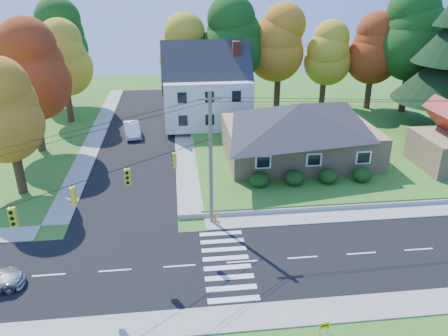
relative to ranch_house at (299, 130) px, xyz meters
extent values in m
plane|color=#3D7923|center=(-8.00, -16.00, -3.27)|extent=(120.00, 120.00, 0.00)
cube|color=black|center=(-8.00, -16.00, -3.26)|extent=(90.00, 8.00, 0.02)
cube|color=black|center=(-16.00, 10.00, -3.25)|extent=(8.00, 44.00, 0.02)
cube|color=#9C9A90|center=(-8.00, -11.00, -3.23)|extent=(90.00, 2.00, 0.08)
cube|color=#9C9A90|center=(-8.00, -21.00, -3.23)|extent=(90.00, 2.00, 0.08)
cube|color=#3D7923|center=(5.00, 5.00, -3.02)|extent=(30.00, 30.00, 0.50)
cube|color=tan|center=(0.00, 0.00, -1.17)|extent=(14.00, 10.00, 3.20)
pyramid|color=#26262B|center=(0.00, 0.00, 1.53)|extent=(14.60, 10.60, 2.20)
cube|color=silver|center=(-8.00, 12.00, 0.03)|extent=(10.00, 8.00, 5.60)
pyramid|color=#26262B|center=(-8.00, 12.00, 4.03)|extent=(10.40, 8.40, 2.40)
cube|color=brown|center=(-4.50, 12.00, 2.03)|extent=(0.90, 0.90, 9.60)
ellipsoid|color=#163A10|center=(-5.00, -6.20, -2.13)|extent=(1.70, 1.70, 1.27)
ellipsoid|color=#163A10|center=(-2.00, -6.20, -2.13)|extent=(1.70, 1.70, 1.27)
ellipsoid|color=#163A10|center=(1.00, -6.20, -2.13)|extent=(1.70, 1.70, 1.27)
ellipsoid|color=#163A10|center=(4.00, -6.20, -2.13)|extent=(1.70, 1.70, 1.27)
cylinder|color=#666059|center=(-9.50, -10.80, 1.73)|extent=(0.26, 0.26, 10.00)
cube|color=#666059|center=(-9.50, -10.80, 6.13)|extent=(1.60, 0.12, 0.12)
cube|color=gold|center=(-20.00, -19.20, 2.68)|extent=(0.34, 0.26, 1.00)
cube|color=gold|center=(-17.50, -17.20, 2.68)|extent=(0.26, 0.34, 1.00)
cube|color=gold|center=(-14.80, -15.05, 2.68)|extent=(0.34, 0.26, 1.00)
cube|color=gold|center=(-12.00, -12.80, 2.68)|extent=(0.26, 0.34, 1.00)
cylinder|color=black|center=(-16.00, -16.00, 3.33)|extent=(13.02, 10.43, 0.04)
cylinder|color=#3F2A19|center=(-10.00, 18.00, -0.07)|extent=(0.80, 0.80, 5.40)
sphere|color=gold|center=(-10.00, 18.00, 3.83)|extent=(6.72, 6.72, 6.72)
sphere|color=gold|center=(-10.00, 18.00, 5.51)|extent=(5.91, 5.91, 5.91)
sphere|color=gold|center=(-10.00, 18.00, 7.19)|extent=(5.11, 5.11, 5.11)
cylinder|color=#3F2A19|center=(-4.00, 17.00, 0.38)|extent=(0.86, 0.86, 6.30)
sphere|color=#1A4A14|center=(-4.00, 17.00, 4.93)|extent=(7.84, 7.84, 7.84)
sphere|color=#1A4A14|center=(-4.00, 17.00, 6.89)|extent=(6.90, 6.90, 6.90)
sphere|color=#1A4A14|center=(-4.00, 17.00, 8.85)|extent=(5.96, 5.96, 5.96)
cylinder|color=#3F2A19|center=(2.00, 18.00, 0.16)|extent=(0.83, 0.83, 5.85)
sphere|color=#C0721A|center=(2.00, 18.00, 4.38)|extent=(7.28, 7.28, 7.28)
sphere|color=#C0721A|center=(2.00, 18.00, 6.20)|extent=(6.41, 6.41, 6.41)
sphere|color=#C0721A|center=(2.00, 18.00, 8.02)|extent=(5.53, 5.53, 5.53)
cylinder|color=#3F2A19|center=(8.00, 17.00, -0.29)|extent=(0.77, 0.77, 4.95)
sphere|color=gold|center=(8.00, 17.00, 3.28)|extent=(6.16, 6.16, 6.16)
sphere|color=gold|center=(8.00, 17.00, 4.82)|extent=(5.42, 5.42, 5.42)
sphere|color=gold|center=(8.00, 17.00, 6.36)|extent=(4.68, 4.68, 4.68)
cylinder|color=#3F2A19|center=(14.00, 16.00, -0.07)|extent=(0.80, 0.80, 5.40)
sphere|color=maroon|center=(14.00, 16.00, 3.83)|extent=(6.72, 6.72, 6.72)
sphere|color=maroon|center=(14.00, 16.00, 5.51)|extent=(5.91, 5.91, 5.91)
sphere|color=maroon|center=(14.00, 16.00, 7.19)|extent=(5.11, 5.11, 5.11)
cylinder|color=#3F2A19|center=(18.00, 14.00, 0.61)|extent=(0.89, 0.89, 6.75)
sphere|color=#1A4A14|center=(18.00, 14.00, 5.48)|extent=(8.40, 8.40, 8.40)
sphere|color=#1A4A14|center=(18.00, 14.00, 7.58)|extent=(7.39, 7.39, 7.39)
sphere|color=#1A4A14|center=(18.00, 14.00, 9.68)|extent=(6.38, 6.38, 6.38)
cylinder|color=#3F2A19|center=(19.00, 6.00, -1.33)|extent=(0.40, 0.40, 2.88)
cylinder|color=#3F2A19|center=(-25.00, -4.00, -0.79)|extent=(0.77, 0.77, 4.95)
sphere|color=#C0721A|center=(-25.00, -4.00, 2.78)|extent=(6.16, 6.16, 6.16)
sphere|color=#C0721A|center=(-25.00, -4.00, 4.32)|extent=(5.42, 5.42, 5.42)
sphere|color=#C0721A|center=(-25.00, -4.00, 5.86)|extent=(4.68, 4.68, 4.68)
cylinder|color=#3F2A19|center=(-26.00, 6.00, -0.34)|extent=(0.83, 0.83, 5.85)
sphere|color=maroon|center=(-26.00, 6.00, 3.88)|extent=(7.28, 7.28, 7.28)
sphere|color=maroon|center=(-26.00, 6.00, 5.70)|extent=(6.41, 6.41, 6.41)
sphere|color=maroon|center=(-26.00, 6.00, 7.52)|extent=(5.53, 5.53, 5.53)
cylinder|color=#3F2A19|center=(-25.00, 16.00, -0.57)|extent=(0.80, 0.80, 5.40)
sphere|color=gold|center=(-25.00, 16.00, 3.33)|extent=(6.72, 6.72, 6.72)
sphere|color=gold|center=(-25.00, 16.00, 5.01)|extent=(5.91, 5.91, 5.91)
sphere|color=gold|center=(-25.00, 16.00, 6.69)|extent=(5.11, 5.11, 5.11)
cylinder|color=#3F2A19|center=(-27.00, 24.00, -0.12)|extent=(0.86, 0.86, 6.30)
sphere|color=#1A4A14|center=(-27.00, 24.00, 4.43)|extent=(7.84, 7.84, 7.84)
sphere|color=#1A4A14|center=(-27.00, 24.00, 6.39)|extent=(6.90, 6.90, 6.90)
sphere|color=#1A4A14|center=(-27.00, 24.00, 8.35)|extent=(5.96, 5.96, 5.96)
imported|color=silver|center=(-16.84, 9.50, -2.47)|extent=(2.43, 4.94, 1.56)
cylinder|color=#FFB014|center=(-9.23, -10.70, -3.22)|extent=(0.33, 0.33, 0.09)
cylinder|color=#FFB014|center=(-9.23, -10.70, -2.94)|extent=(0.22, 0.22, 0.51)
sphere|color=#FFB014|center=(-9.23, -10.70, -2.64)|extent=(0.24, 0.24, 0.24)
cylinder|color=#FFB014|center=(-9.23, -10.70, -2.85)|extent=(0.42, 0.11, 0.11)
cylinder|color=black|center=(-4.97, -22.55, -3.03)|extent=(0.02, 0.02, 0.48)
cylinder|color=black|center=(-4.56, -22.55, -3.03)|extent=(0.02, 0.02, 0.48)
cube|color=#FFF400|center=(-4.76, -22.55, -2.74)|extent=(0.57, 0.13, 0.38)
camera|label=1|loc=(-11.82, -38.96, 13.50)|focal=35.00mm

